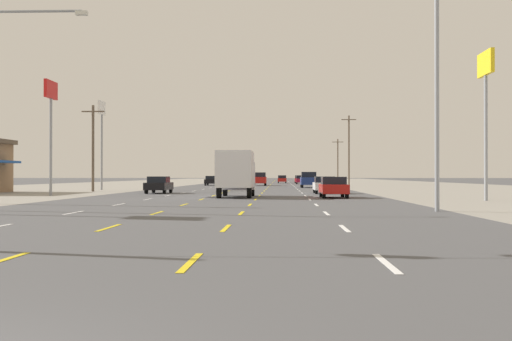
% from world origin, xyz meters
% --- Properties ---
extents(ground_plane, '(572.00, 572.00, 0.00)m').
position_xyz_m(ground_plane, '(0.00, 66.00, 0.00)').
color(ground_plane, '#4C4C4F').
extents(lot_apron_left, '(28.00, 440.00, 0.01)m').
position_xyz_m(lot_apron_left, '(-24.75, 66.00, 0.00)').
color(lot_apron_left, gray).
rests_on(lot_apron_left, ground).
extents(lot_apron_right, '(28.00, 440.00, 0.01)m').
position_xyz_m(lot_apron_right, '(24.75, 66.00, 0.00)').
color(lot_apron_right, gray).
rests_on(lot_apron_right, ground).
extents(lane_markings, '(10.64, 227.60, 0.01)m').
position_xyz_m(lane_markings, '(0.00, 104.50, 0.01)').
color(lane_markings, white).
rests_on(lane_markings, ground).
extents(signal_span_wire, '(27.20, 0.53, 9.10)m').
position_xyz_m(signal_span_wire, '(-0.03, 11.26, 5.45)').
color(signal_span_wire, brown).
rests_on(signal_span_wire, ground).
extents(sedan_far_right_nearest, '(1.80, 4.50, 1.46)m').
position_xyz_m(sedan_far_right_nearest, '(7.05, 40.47, 0.76)').
color(sedan_far_right_nearest, red).
rests_on(sedan_far_right_nearest, ground).
extents(box_truck_center_turn_near, '(2.40, 7.20, 3.23)m').
position_xyz_m(box_truck_center_turn_near, '(0.21, 41.32, 1.84)').
color(box_truck_center_turn_near, silver).
rests_on(box_truck_center_turn_near, ground).
extents(sedan_far_left_mid, '(1.80, 4.50, 1.46)m').
position_xyz_m(sedan_far_left_mid, '(-7.14, 50.78, 0.76)').
color(sedan_far_left_mid, black).
rests_on(sedan_far_left_mid, ground).
extents(sedan_far_right_midfar, '(1.80, 4.50, 1.46)m').
position_xyz_m(sedan_far_right_midfar, '(7.13, 50.94, 0.76)').
color(sedan_far_right_midfar, white).
rests_on(sedan_far_right_midfar, ground).
extents(suv_far_right_far, '(1.98, 4.90, 1.98)m').
position_xyz_m(suv_far_right_far, '(6.90, 77.08, 1.03)').
color(suv_far_right_far, navy).
rests_on(suv_far_right_far, ground).
extents(suv_center_turn_farther, '(1.98, 4.90, 1.98)m').
position_xyz_m(suv_center_turn_farther, '(0.24, 91.98, 1.03)').
color(suv_center_turn_farther, red).
rests_on(suv_center_turn_farther, ground).
extents(sedan_far_left_farthest, '(1.80, 4.50, 1.46)m').
position_xyz_m(sedan_far_left_farthest, '(-7.13, 93.35, 0.76)').
color(sedan_far_left_farthest, black).
rests_on(sedan_far_left_farthest, ground).
extents(hatchback_far_right_distant_a, '(1.72, 3.90, 1.54)m').
position_xyz_m(hatchback_far_right_distant_a, '(6.94, 109.23, 0.78)').
color(hatchback_far_right_distant_a, maroon).
rests_on(hatchback_far_right_distant_a, ground).
extents(hatchback_far_right_distant_b, '(1.72, 3.90, 1.54)m').
position_xyz_m(hatchback_far_right_distant_b, '(7.02, 122.51, 0.78)').
color(hatchback_far_right_distant_b, red).
rests_on(hatchback_far_right_distant_b, ground).
extents(hatchback_inner_right_distant_c, '(1.72, 3.90, 1.54)m').
position_xyz_m(hatchback_inner_right_distant_c, '(3.68, 122.86, 0.78)').
color(hatchback_inner_right_distant_c, red).
rests_on(hatchback_inner_right_distant_c, ground).
extents(pole_sign_left_row_1, '(0.24, 2.42, 8.85)m').
position_xyz_m(pole_sign_left_row_1, '(-14.33, 44.45, 6.78)').
color(pole_sign_left_row_1, gray).
rests_on(pole_sign_left_row_1, ground).
extents(pole_sign_left_row_2, '(0.24, 2.15, 9.50)m').
position_xyz_m(pole_sign_left_row_2, '(-15.73, 63.62, 7.15)').
color(pole_sign_left_row_2, gray).
rests_on(pole_sign_left_row_2, ground).
extents(pole_sign_right_row_1, '(0.24, 2.66, 9.18)m').
position_xyz_m(pole_sign_right_row_1, '(15.97, 35.52, 7.13)').
color(pole_sign_right_row_1, gray).
rests_on(pole_sign_right_row_1, ground).
extents(streetlight_right_row_0, '(4.05, 0.26, 10.00)m').
position_xyz_m(streetlight_right_row_0, '(9.76, 23.66, 5.76)').
color(streetlight_right_row_0, gray).
rests_on(streetlight_right_row_0, ground).
extents(utility_pole_left_row_1, '(2.20, 0.26, 8.29)m').
position_xyz_m(utility_pole_left_row_1, '(-14.64, 56.69, 4.34)').
color(utility_pole_left_row_1, brown).
rests_on(utility_pole_left_row_1, ground).
extents(utility_pole_right_row_2, '(2.20, 0.26, 10.46)m').
position_xyz_m(utility_pole_right_row_2, '(13.54, 91.95, 5.43)').
color(utility_pole_right_row_2, brown).
rests_on(utility_pole_right_row_2, ground).
extents(utility_pole_right_row_3, '(2.20, 0.26, 8.79)m').
position_xyz_m(utility_pole_right_row_3, '(14.77, 124.55, 4.59)').
color(utility_pole_right_row_3, brown).
rests_on(utility_pole_right_row_3, ground).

